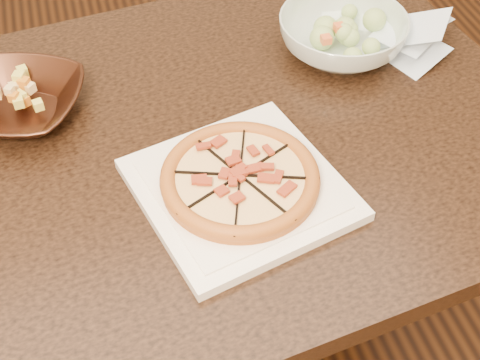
{
  "coord_description": "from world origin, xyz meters",
  "views": [
    {
      "loc": [
        -0.23,
        -0.84,
        1.52
      ],
      "look_at": [
        -0.03,
        -0.17,
        0.78
      ],
      "focal_mm": 50.0,
      "sensor_mm": 36.0,
      "label": 1
    }
  ],
  "objects": [
    {
      "name": "cling_film",
      "position": [
        0.38,
        0.11,
        0.78
      ],
      "size": [
        0.18,
        0.15,
        0.05
      ],
      "primitive_type": null,
      "rotation": [
        0.0,
        0.0,
        0.09
      ],
      "color": "white",
      "rests_on": "dining_table"
    },
    {
      "name": "salad",
      "position": [
        0.25,
        0.14,
        0.84
      ],
      "size": [
        0.1,
        0.11,
        0.04
      ],
      "color": "#C2D479",
      "rests_on": "salad_bowl"
    },
    {
      "name": "mixed_dish",
      "position": [
        -0.35,
        0.11,
        0.82
      ],
      "size": [
        0.12,
        0.11,
        0.03
      ],
      "color": "#E0B66F",
      "rests_on": "bronze_bowl"
    },
    {
      "name": "salad_bowl",
      "position": [
        0.26,
        0.14,
        0.79
      ],
      "size": [
        0.32,
        0.32,
        0.08
      ],
      "primitive_type": "imported",
      "rotation": [
        0.0,
        0.0,
        -0.37
      ],
      "color": "silver",
      "rests_on": "dining_table"
    },
    {
      "name": "pizza",
      "position": [
        -0.03,
        -0.17,
        0.78
      ],
      "size": [
        0.24,
        0.24,
        0.03
      ],
      "color": "#A94D21",
      "rests_on": "plate"
    },
    {
      "name": "floor",
      "position": [
        0.0,
        0.0,
        -0.01
      ],
      "size": [
        4.0,
        4.0,
        0.02
      ],
      "primitive_type": "cube",
      "color": "#381C0B",
      "rests_on": "ground"
    },
    {
      "name": "bronze_bowl",
      "position": [
        -0.35,
        0.11,
        0.78
      ],
      "size": [
        0.29,
        0.29,
        0.05
      ],
      "primitive_type": "imported",
      "rotation": [
        0.0,
        0.0,
        -0.42
      ],
      "color": "#3E2115",
      "rests_on": "dining_table"
    },
    {
      "name": "dining_table",
      "position": [
        -0.14,
        -0.03,
        0.64
      ],
      "size": [
        1.44,
        1.03,
        0.75
      ],
      "color": "#382012",
      "rests_on": "floor"
    },
    {
      "name": "plate",
      "position": [
        -0.03,
        -0.17,
        0.76
      ],
      "size": [
        0.36,
        0.36,
        0.02
      ],
      "color": "white",
      "rests_on": "dining_table"
    }
  ]
}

